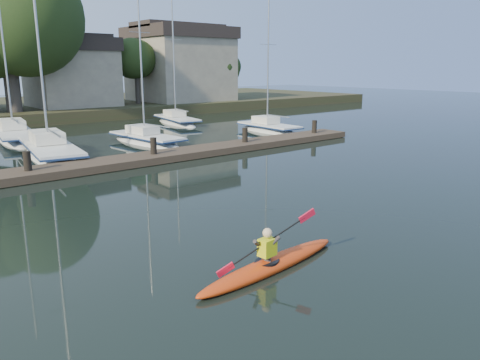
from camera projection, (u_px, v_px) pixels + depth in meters
ground at (335, 266)px, 11.21m from camera, size 160.00×160.00×0.00m
kayak at (271, 262)px, 10.98m from camera, size 4.66×1.04×1.48m
dock at (97, 165)px, 21.64m from camera, size 34.00×2.00×1.80m
sailboat_2 at (51, 160)px, 24.99m from camera, size 3.55×9.73×15.74m
sailboat_3 at (147, 146)px, 29.09m from camera, size 2.51×7.26×11.49m
sailboat_4 at (269, 134)px, 34.26m from camera, size 2.11×6.39×10.75m
sailboat_6 at (15, 142)px, 30.84m from camera, size 3.59×10.35×16.13m
sailboat_7 at (177, 126)px, 39.02m from camera, size 3.15×7.49×11.73m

